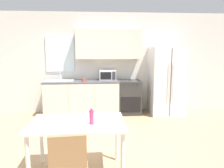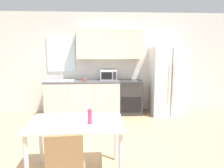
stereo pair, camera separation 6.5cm
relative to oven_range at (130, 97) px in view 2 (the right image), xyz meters
name	(u,v)px [view 2 (the right image)]	position (x,y,z in m)	size (l,w,h in m)	color
ground_plane	(90,147)	(-1.02, -2.04, -0.45)	(12.00, 12.00, 0.00)	tan
wall_back	(95,60)	(-0.95, 0.29, 0.99)	(12.00, 0.38, 2.70)	silver
kitchen_counter	(83,98)	(-1.27, -0.03, 0.01)	(1.94, 0.66, 0.91)	#333333
oven_range	(130,97)	(0.00, 0.00, 0.00)	(0.59, 0.60, 0.90)	#2D2D2D
refrigerator	(167,81)	(0.98, -0.08, 0.44)	(0.85, 0.79, 1.78)	white
kitchen_sink	(60,80)	(-1.84, -0.02, 0.48)	(0.73, 0.39, 0.28)	#B7BABC
microwave	(108,75)	(-0.58, 0.10, 0.59)	(0.44, 0.32, 0.26)	silver
coffee_mug	(85,80)	(-1.20, -0.16, 0.50)	(0.11, 0.08, 0.08)	#BF4C3F
dining_table	(76,129)	(-1.16, -2.85, 0.21)	(1.27, 0.80, 0.77)	white
drink_bottle	(90,117)	(-0.97, -2.95, 0.42)	(0.06, 0.06, 0.23)	#DB386B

